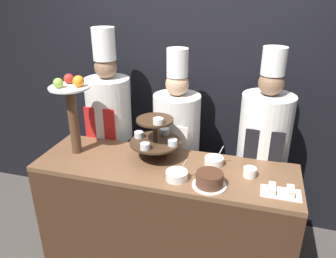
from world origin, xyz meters
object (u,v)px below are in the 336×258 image
chef_left (110,125)px  cup_white (250,172)px  chef_center_left (176,141)px  fruit_pedestal (72,104)px  tiered_stand (155,137)px  serving_bowl_near (177,175)px  cake_round (210,180)px  serving_bowl_far (214,161)px  cake_square_tray (281,191)px  chef_center_right (263,148)px

chef_left → cup_white: bearing=-19.9°
chef_center_left → cup_white: bearing=-35.5°
fruit_pedestal → cup_white: bearing=0.3°
tiered_stand → serving_bowl_near: 0.36m
cake_round → serving_bowl_far: bearing=92.7°
cup_white → chef_center_left: chef_center_left is taller
cup_white → cake_square_tray: size_ratio=0.36×
tiered_stand → cup_white: bearing=-5.6°
serving_bowl_far → chef_center_left: (-0.38, 0.36, -0.06)m
chef_center_left → cake_square_tray: bearing=-36.0°
tiered_stand → fruit_pedestal: size_ratio=0.62×
chef_left → chef_center_left: (0.62, -0.00, -0.08)m
tiered_stand → chef_left: size_ratio=0.21×
serving_bowl_near → chef_left: 1.01m
tiered_stand → serving_bowl_near: tiered_stand is taller
chef_center_left → chef_center_right: chef_center_right is taller
tiered_stand → cake_square_tray: bearing=-14.0°
chef_left → chef_center_right: chef_left is taller
serving_bowl_near → chef_center_right: chef_center_right is taller
fruit_pedestal → cake_square_tray: fruit_pedestal is taller
serving_bowl_far → chef_center_left: bearing=136.4°
chef_left → fruit_pedestal: bearing=-97.8°
tiered_stand → serving_bowl_near: size_ratio=2.36×
serving_bowl_far → cake_round: bearing=-87.3°
serving_bowl_near → cake_square_tray: bearing=1.6°
serving_bowl_far → chef_left: bearing=160.2°
fruit_pedestal → serving_bowl_near: size_ratio=3.81×
tiered_stand → serving_bowl_near: bearing=-46.7°
serving_bowl_far → chef_center_right: size_ratio=0.09×
cake_square_tray → chef_center_right: 0.62m
cake_square_tray → chef_left: chef_left is taller
cup_white → chef_center_right: bearing=80.2°
fruit_pedestal → chef_left: bearing=82.2°
cup_white → cake_square_tray: cup_white is taller
cake_square_tray → chef_center_left: (-0.84, 0.61, -0.04)m
cake_square_tray → chef_center_right: bearing=101.4°
cake_round → serving_bowl_near: (-0.22, 0.02, -0.02)m
tiered_stand → serving_bowl_far: 0.46m
cake_round → serving_bowl_far: (-0.01, 0.29, -0.02)m
serving_bowl_near → serving_bowl_far: bearing=51.9°
serving_bowl_near → chef_center_left: bearing=104.9°
tiered_stand → cake_square_tray: 0.94m
cup_white → serving_bowl_far: size_ratio=0.57×
tiered_stand → cake_round: size_ratio=1.69×
cake_square_tray → serving_bowl_far: 0.53m
serving_bowl_far → tiered_stand: bearing=-176.6°
cake_round → cake_square_tray: size_ratio=0.91×
serving_bowl_near → serving_bowl_far: (0.21, 0.27, -0.00)m
cake_round → chef_left: (-1.01, 0.65, 0.00)m
cake_round → cup_white: size_ratio=2.50×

